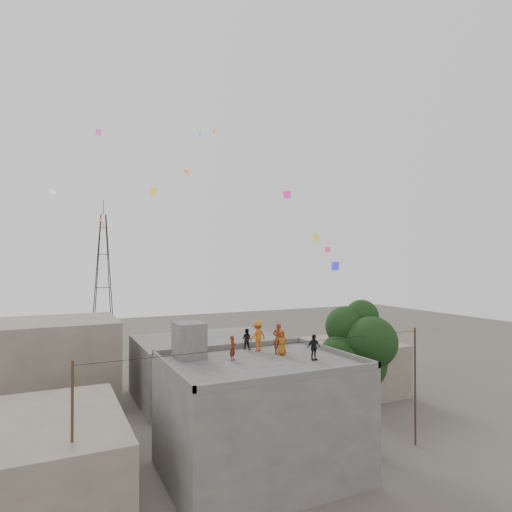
{
  "coord_description": "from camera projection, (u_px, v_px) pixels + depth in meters",
  "views": [
    {
      "loc": [
        -10.33,
        -21.11,
        11.56
      ],
      "look_at": [
        0.82,
        2.14,
        11.93
      ],
      "focal_mm": 30.0,
      "sensor_mm": 36.0,
      "label": 1
    }
  ],
  "objects": [
    {
      "name": "ground",
      "position": [
        259.0,
        473.0,
        23.34
      ],
      "size": [
        140.0,
        140.0,
        0.0
      ],
      "primitive_type": "plane",
      "color": "#47413A",
      "rests_on": "ground"
    },
    {
      "name": "main_building",
      "position": [
        259.0,
        417.0,
        23.38
      ],
      "size": [
        10.0,
        8.0,
        6.1
      ],
      "color": "#52504D",
      "rests_on": "ground"
    },
    {
      "name": "parapet",
      "position": [
        259.0,
        359.0,
        23.43
      ],
      "size": [
        10.0,
        8.0,
        0.3
      ],
      "color": "#52504D",
      "rests_on": "main_building"
    },
    {
      "name": "stair_head_box",
      "position": [
        189.0,
        340.0,
        24.4
      ],
      "size": [
        1.6,
        1.8,
        2.0
      ],
      "primitive_type": "cube",
      "color": "#52504D",
      "rests_on": "main_building"
    },
    {
      "name": "neighbor_west",
      "position": [
        34.0,
        462.0,
        20.41
      ],
      "size": [
        8.0,
        10.0,
        4.0
      ],
      "primitive_type": "cube",
      "color": "#6A6054",
      "rests_on": "ground"
    },
    {
      "name": "neighbor_north",
      "position": [
        209.0,
        367.0,
        36.86
      ],
      "size": [
        12.0,
        9.0,
        5.0
      ],
      "primitive_type": "cube",
      "color": "#52504D",
      "rests_on": "ground"
    },
    {
      "name": "neighbor_northwest",
      "position": [
        55.0,
        365.0,
        33.49
      ],
      "size": [
        9.0,
        8.0,
        7.0
      ],
      "primitive_type": "cube",
      "color": "#6A6054",
      "rests_on": "ground"
    },
    {
      "name": "neighbor_east",
      "position": [
        350.0,
        366.0,
        38.44
      ],
      "size": [
        7.0,
        8.0,
        4.4
      ],
      "primitive_type": "cube",
      "color": "#6A6054",
      "rests_on": "ground"
    },
    {
      "name": "tree",
      "position": [
        359.0,
        348.0,
        27.15
      ],
      "size": [
        4.9,
        4.6,
        9.1
      ],
      "color": "black",
      "rests_on": "ground"
    },
    {
      "name": "utility_line",
      "position": [
        278.0,
        409.0,
        22.48
      ],
      "size": [
        20.12,
        0.62,
        7.4
      ],
      "color": "black",
      "rests_on": "ground"
    },
    {
      "name": "transmission_tower",
      "position": [
        103.0,
        280.0,
        57.8
      ],
      "size": [
        2.97,
        2.97,
        20.01
      ],
      "color": "black",
      "rests_on": "ground"
    },
    {
      "name": "person_red_adult",
      "position": [
        278.0,
        339.0,
        25.38
      ],
      "size": [
        0.79,
        0.73,
        1.81
      ],
      "primitive_type": "imported",
      "rotation": [
        0.0,
        0.0,
        2.55
      ],
      "color": "maroon",
      "rests_on": "main_building"
    },
    {
      "name": "person_orange_child",
      "position": [
        282.0,
        343.0,
        25.11
      ],
      "size": [
        0.84,
        0.75,
        1.45
      ],
      "primitive_type": "imported",
      "rotation": [
        0.0,
        0.0,
        -0.5
      ],
      "color": "#9D5111",
      "rests_on": "main_building"
    },
    {
      "name": "person_dark_child",
      "position": [
        247.0,
        339.0,
        26.69
      ],
      "size": [
        0.8,
        0.79,
        1.3
      ],
      "primitive_type": "imported",
      "rotation": [
        0.0,
        0.0,
        2.37
      ],
      "color": "black",
      "rests_on": "main_building"
    },
    {
      "name": "person_dark_adult",
      "position": [
        314.0,
        347.0,
        23.73
      ],
      "size": [
        0.87,
        0.41,
        1.44
      ],
      "primitive_type": "imported",
      "rotation": [
        0.0,
        0.0,
        0.07
      ],
      "color": "black",
      "rests_on": "main_building"
    },
    {
      "name": "person_orange_adult",
      "position": [
        258.0,
        336.0,
        26.26
      ],
      "size": [
        1.32,
        0.95,
        1.85
      ],
      "primitive_type": "imported",
      "rotation": [
        0.0,
        0.0,
        -2.9
      ],
      "color": "#C76016",
      "rests_on": "main_building"
    },
    {
      "name": "person_red_child",
      "position": [
        233.0,
        348.0,
        23.69
      ],
      "size": [
        0.58,
        0.58,
        1.36
      ],
      "primitive_type": "imported",
      "rotation": [
        0.0,
        0.0,
        0.78
      ],
      "color": "maroon",
      "rests_on": "main_building"
    },
    {
      "name": "kites",
      "position": [
        238.0,
        202.0,
        29.81
      ],
      "size": [
        21.76,
        15.23,
        12.23
      ],
      "color": "#ED5819",
      "rests_on": "ground"
    }
  ]
}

